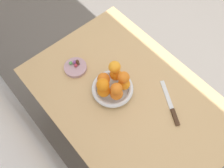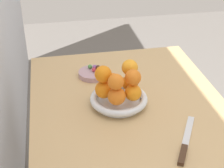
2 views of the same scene
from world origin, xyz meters
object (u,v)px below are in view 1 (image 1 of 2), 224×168
at_px(orange_6, 116,89).
at_px(orange_1, 116,93).
at_px(orange_3, 116,74).
at_px(candy_ball_2, 78,64).
at_px(orange_7, 115,67).
at_px(orange_4, 104,79).
at_px(candy_ball_1, 75,62).
at_px(orange_2, 124,84).
at_px(fruit_bowl, 113,89).
at_px(candy_ball_4, 77,62).
at_px(orange_0, 104,91).
at_px(knife, 171,106).
at_px(dining_table, 127,102).
at_px(orange_5, 103,85).
at_px(candy_ball_3, 76,65).
at_px(orange_8, 124,77).
at_px(candy_dish, 76,68).
at_px(candy_ball_0, 71,63).

bearing_deg(orange_6, orange_1, -55.16).
bearing_deg(orange_3, candy_ball_2, 24.44).
bearing_deg(orange_7, orange_6, 142.71).
relative_size(orange_4, candy_ball_1, 3.36).
bearing_deg(orange_2, fruit_bowl, 51.57).
bearing_deg(candy_ball_4, orange_0, 176.45).
relative_size(candy_ball_2, knife, 0.06).
bearing_deg(orange_0, orange_3, -73.80).
xyz_separation_m(dining_table, orange_5, (0.08, 0.10, 0.23)).
bearing_deg(orange_7, knife, -159.47).
bearing_deg(knife, orange_0, 39.56).
bearing_deg(candy_ball_4, knife, -158.28).
bearing_deg(knife, fruit_bowl, 31.89).
distance_m(fruit_bowl, candy_ball_3, 0.25).
xyz_separation_m(orange_0, orange_3, (0.03, -0.11, -0.00)).
distance_m(orange_5, orange_7, 0.12).
bearing_deg(orange_0, dining_table, -129.28).
relative_size(dining_table, orange_5, 17.28).
height_order(orange_0, candy_ball_2, orange_0).
xyz_separation_m(fruit_bowl, orange_8, (-0.03, -0.05, 0.11)).
bearing_deg(orange_0, orange_1, -145.18).
xyz_separation_m(orange_5, candy_ball_1, (0.26, -0.01, -0.11)).
height_order(candy_dish, candy_ball_4, candy_ball_4).
bearing_deg(orange_0, candy_dish, 2.22).
height_order(fruit_bowl, candy_ball_4, candy_ball_4).
height_order(candy_ball_1, candy_ball_4, same).
xyz_separation_m(candy_ball_1, candy_ball_4, (-0.01, -0.01, 0.00)).
distance_m(candy_dish, orange_8, 0.32).
height_order(orange_0, orange_2, orange_0).
relative_size(orange_1, candy_ball_0, 3.40).
bearing_deg(orange_4, fruit_bowl, -164.43).
distance_m(orange_3, orange_5, 0.13).
relative_size(orange_6, candy_ball_0, 2.97).
relative_size(fruit_bowl, orange_0, 3.28).
bearing_deg(candy_ball_4, dining_table, -166.20).
xyz_separation_m(orange_0, orange_2, (-0.04, -0.10, -0.00)).
bearing_deg(candy_dish, orange_5, -178.23).
height_order(orange_5, candy_ball_2, orange_5).
height_order(orange_1, candy_ball_1, orange_1).
distance_m(orange_4, candy_ball_2, 0.20).
bearing_deg(candy_ball_1, orange_7, -154.52).
bearing_deg(orange_3, orange_1, 140.65).
bearing_deg(candy_ball_1, orange_0, 179.27).
xyz_separation_m(orange_1, orange_2, (0.02, -0.07, -0.00)).
distance_m(orange_0, orange_1, 0.07).
distance_m(candy_ball_1, candy_ball_3, 0.02).
height_order(orange_0, orange_4, same).
bearing_deg(orange_5, orange_8, -107.67).
height_order(orange_1, candy_ball_0, orange_1).
relative_size(orange_4, candy_ball_4, 3.23).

